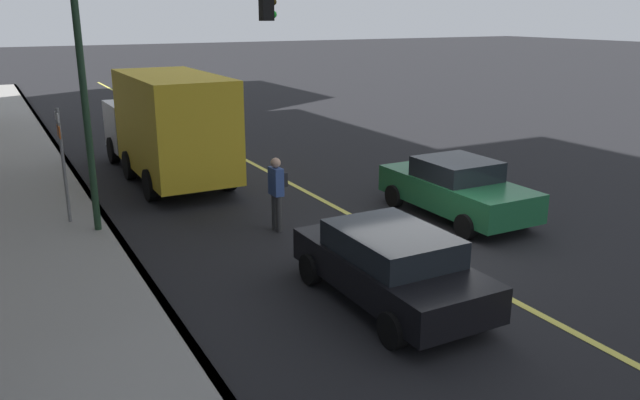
# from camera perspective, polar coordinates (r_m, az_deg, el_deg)

# --- Properties ---
(ground) EXTENTS (200.00, 200.00, 0.00)m
(ground) POSITION_cam_1_polar(r_m,az_deg,el_deg) (14.21, 8.69, -4.47)
(ground) COLOR black
(sidewalk_slab) EXTENTS (80.00, 2.96, 0.15)m
(sidewalk_slab) POSITION_cam_1_polar(r_m,az_deg,el_deg) (11.68, -21.00, -9.83)
(sidewalk_slab) COLOR gray
(sidewalk_slab) RESTS_ON ground
(curb_edge) EXTENTS (80.00, 0.16, 0.15)m
(curb_edge) POSITION_cam_1_polar(r_m,az_deg,el_deg) (11.88, -14.26, -8.74)
(curb_edge) COLOR slate
(curb_edge) RESTS_ON ground
(lane_stripe_center) EXTENTS (80.00, 0.16, 0.01)m
(lane_stripe_center) POSITION_cam_1_polar(r_m,az_deg,el_deg) (14.20, 8.69, -4.45)
(lane_stripe_center) COLOR #D8CC4C
(lane_stripe_center) RESTS_ON ground
(car_green) EXTENTS (4.38, 2.01, 1.50)m
(car_green) POSITION_cam_1_polar(r_m,az_deg,el_deg) (16.48, 12.18, 1.07)
(car_green) COLOR #1E6038
(car_green) RESTS_ON ground
(car_black) EXTENTS (4.21, 1.96, 1.39)m
(car_black) POSITION_cam_1_polar(r_m,az_deg,el_deg) (11.40, 6.31, -5.78)
(car_black) COLOR black
(car_black) RESTS_ON ground
(truck_yellow) EXTENTS (7.73, 2.55, 3.33)m
(truck_yellow) POSITION_cam_1_polar(r_m,az_deg,el_deg) (20.18, -13.59, 6.62)
(truck_yellow) COLOR silver
(truck_yellow) RESTS_ON ground
(pedestrian_with_backpack) EXTENTS (0.43, 0.37, 1.79)m
(pedestrian_with_backpack) POSITION_cam_1_polar(r_m,az_deg,el_deg) (15.02, -3.91, 1.10)
(pedestrian_with_backpack) COLOR #383838
(pedestrian_with_backpack) RESTS_ON ground
(traffic_light_mast) EXTENTS (0.28, 4.80, 6.06)m
(traffic_light_mast) POSITION_cam_1_polar(r_m,az_deg,el_deg) (15.39, -14.12, 12.83)
(traffic_light_mast) COLOR #1E3823
(traffic_light_mast) RESTS_ON ground
(street_sign_post) EXTENTS (0.60, 0.08, 2.92)m
(street_sign_post) POSITION_cam_1_polar(r_m,az_deg,el_deg) (16.24, -22.20, 3.47)
(street_sign_post) COLOR slate
(street_sign_post) RESTS_ON ground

